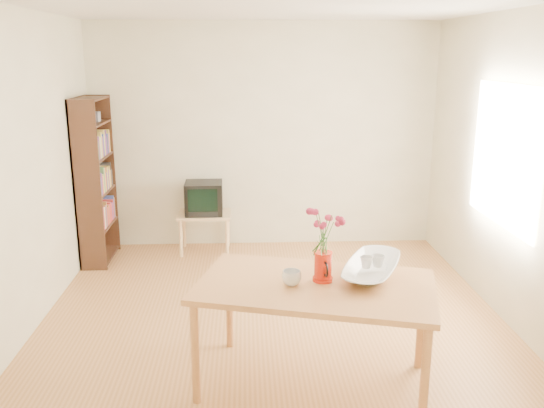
{
  "coord_description": "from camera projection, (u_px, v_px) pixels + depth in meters",
  "views": [
    {
      "loc": [
        -0.22,
        -4.43,
        2.25
      ],
      "look_at": [
        0.0,
        0.3,
        1.0
      ],
      "focal_mm": 38.0,
      "sensor_mm": 36.0,
      "label": 1
    }
  ],
  "objects": [
    {
      "name": "room",
      "position": [
        277.0,
        177.0,
        4.53
      ],
      "size": [
        4.5,
        4.5,
        4.5
      ],
      "color": "#A86F3B",
      "rests_on": "ground"
    },
    {
      "name": "table",
      "position": [
        315.0,
        293.0,
        3.87
      ],
      "size": [
        1.75,
        1.27,
        0.75
      ],
      "rotation": [
        0.0,
        0.0,
        -0.27
      ],
      "color": "#BE7941",
      "rests_on": "ground"
    },
    {
      "name": "tv_stand",
      "position": [
        205.0,
        219.0,
        6.63
      ],
      "size": [
        0.6,
        0.45,
        0.46
      ],
      "color": "tan",
      "rests_on": "ground"
    },
    {
      "name": "bookshelf",
      "position": [
        96.0,
        186.0,
        6.25
      ],
      "size": [
        0.28,
        0.7,
        1.8
      ],
      "color": "black",
      "rests_on": "ground"
    },
    {
      "name": "pitcher",
      "position": [
        323.0,
        268.0,
        3.88
      ],
      "size": [
        0.14,
        0.21,
        0.21
      ],
      "rotation": [
        0.0,
        0.0,
        0.11
      ],
      "color": "red",
      "rests_on": "table"
    },
    {
      "name": "flowers",
      "position": [
        324.0,
        230.0,
        3.81
      ],
      "size": [
        0.23,
        0.23,
        0.33
      ],
      "primitive_type": null,
      "color": "#C62E58",
      "rests_on": "pitcher"
    },
    {
      "name": "mug",
      "position": [
        292.0,
        278.0,
        3.81
      ],
      "size": [
        0.15,
        0.15,
        0.1
      ],
      "primitive_type": "imported",
      "rotation": [
        0.0,
        0.0,
        2.98
      ],
      "color": "white",
      "rests_on": "table"
    },
    {
      "name": "bowl",
      "position": [
        373.0,
        241.0,
        3.97
      ],
      "size": [
        0.67,
        0.67,
        0.47
      ],
      "primitive_type": "imported",
      "rotation": [
        0.0,
        0.0,
        -0.43
      ],
      "color": "white",
      "rests_on": "table"
    },
    {
      "name": "teacup_a",
      "position": [
        367.0,
        247.0,
        3.98
      ],
      "size": [
        0.11,
        0.11,
        0.07
      ],
      "primitive_type": "imported",
      "rotation": [
        0.0,
        0.0,
        0.95
      ],
      "color": "white",
      "rests_on": "bowl"
    },
    {
      "name": "teacup_b",
      "position": [
        379.0,
        246.0,
        4.0
      ],
      "size": [
        0.1,
        0.1,
        0.07
      ],
      "primitive_type": "imported",
      "rotation": [
        0.0,
        0.0,
        1.88
      ],
      "color": "white",
      "rests_on": "bowl"
    },
    {
      "name": "television",
      "position": [
        204.0,
        197.0,
        6.57
      ],
      "size": [
        0.43,
        0.4,
        0.36
      ],
      "rotation": [
        0.0,
        0.0,
        0.02
      ],
      "color": "black",
      "rests_on": "tv_stand"
    }
  ]
}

